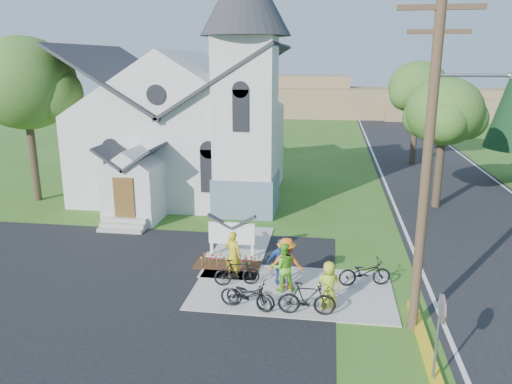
% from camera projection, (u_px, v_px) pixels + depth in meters
% --- Properties ---
extents(ground, '(120.00, 120.00, 0.00)m').
position_uv_depth(ground, '(248.00, 294.00, 17.32)').
color(ground, '#35601B').
rests_on(ground, ground).
extents(parking_lot, '(20.00, 16.00, 0.02)m').
position_uv_depth(parking_lot, '(29.00, 307.00, 16.42)').
color(parking_lot, black).
rests_on(parking_lot, ground).
extents(road, '(8.00, 90.00, 0.02)m').
position_uv_depth(road, '(451.00, 194.00, 30.21)').
color(road, black).
rests_on(road, ground).
extents(sidewalk, '(7.00, 4.00, 0.05)m').
position_uv_depth(sidewalk, '(292.00, 290.00, 17.58)').
color(sidewalk, '#ABA49A').
rests_on(sidewalk, ground).
extents(church, '(12.35, 12.00, 13.00)m').
position_uv_depth(church, '(189.00, 107.00, 28.68)').
color(church, silver).
rests_on(church, ground).
extents(church_sign, '(2.20, 0.40, 1.70)m').
position_uv_depth(church_sign, '(232.00, 234.00, 20.29)').
color(church_sign, '#ABA49A').
rests_on(church_sign, ground).
extents(flower_bed, '(2.60, 1.10, 0.07)m').
position_uv_depth(flower_bed, '(228.00, 265.00, 19.69)').
color(flower_bed, '#371A0F').
rests_on(flower_bed, ground).
extents(utility_pole, '(3.45, 0.28, 10.00)m').
position_uv_depth(utility_pole, '(430.00, 153.00, 13.72)').
color(utility_pole, '#423021').
rests_on(utility_pole, ground).
extents(stop_sign, '(0.11, 0.76, 2.48)m').
position_uv_depth(stop_sign, '(440.00, 321.00, 12.07)').
color(stop_sign, gray).
rests_on(stop_sign, ground).
extents(tree_lot_corner, '(5.60, 5.60, 9.15)m').
position_uv_depth(tree_lot_corner, '(25.00, 84.00, 27.18)').
color(tree_lot_corner, '#34281C').
rests_on(tree_lot_corner, ground).
extents(tree_road_near, '(4.00, 4.00, 7.05)m').
position_uv_depth(tree_road_near, '(444.00, 112.00, 26.22)').
color(tree_road_near, '#34281C').
rests_on(tree_road_near, ground).
extents(tree_road_mid, '(4.40, 4.40, 7.80)m').
position_uv_depth(tree_road_mid, '(418.00, 88.00, 37.46)').
color(tree_road_mid, '#34281C').
rests_on(tree_road_mid, ground).
extents(distant_hills, '(61.00, 10.00, 5.60)m').
position_uv_depth(distant_hills, '(337.00, 101.00, 70.09)').
color(distant_hills, '#866B4B').
rests_on(distant_hills, ground).
extents(cyclist_0, '(0.76, 0.62, 1.79)m').
position_uv_depth(cyclist_0, '(233.00, 254.00, 18.37)').
color(cyclist_0, gold).
rests_on(cyclist_0, sidewalk).
extents(bike_0, '(1.95, 0.97, 0.98)m').
position_uv_depth(bike_0, '(248.00, 294.00, 16.13)').
color(bike_0, black).
rests_on(bike_0, sidewalk).
extents(cyclist_1, '(1.02, 0.90, 1.76)m').
position_uv_depth(cyclist_1, '(283.00, 267.00, 17.30)').
color(cyclist_1, '#5CBC23').
rests_on(cyclist_1, sidewalk).
extents(bike_1, '(1.71, 0.86, 0.99)m').
position_uv_depth(bike_1, '(237.00, 272.00, 17.79)').
color(bike_1, black).
rests_on(bike_1, sidewalk).
extents(cyclist_2, '(1.06, 0.60, 1.70)m').
position_uv_depth(cyclist_2, '(281.00, 262.00, 17.80)').
color(cyclist_2, '#2253AC').
rests_on(cyclist_2, sidewalk).
extents(bike_2, '(1.78, 1.12, 0.88)m').
position_uv_depth(bike_2, '(249.00, 296.00, 16.16)').
color(bike_2, black).
rests_on(bike_2, sidewalk).
extents(cyclist_3, '(1.24, 0.76, 1.86)m').
position_uv_depth(cyclist_3, '(286.00, 263.00, 17.49)').
color(cyclist_3, orange).
rests_on(cyclist_3, sidewalk).
extents(bike_3, '(1.86, 0.61, 1.11)m').
position_uv_depth(bike_3, '(307.00, 299.00, 15.72)').
color(bike_3, black).
rests_on(bike_3, sidewalk).
extents(cyclist_4, '(0.87, 0.66, 1.59)m').
position_uv_depth(cyclist_4, '(329.00, 285.00, 16.13)').
color(cyclist_4, '#B5C925').
rests_on(cyclist_4, sidewalk).
extents(bike_4, '(1.98, 1.08, 0.99)m').
position_uv_depth(bike_4, '(365.00, 272.00, 17.79)').
color(bike_4, black).
rests_on(bike_4, sidewalk).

